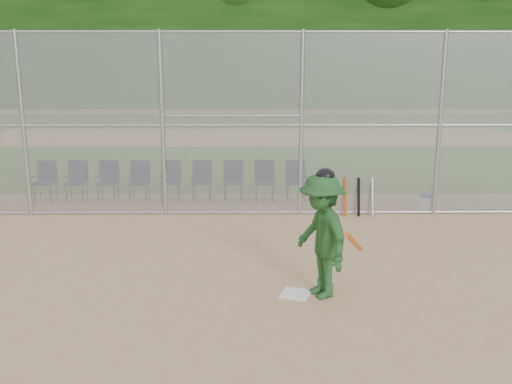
{
  "coord_description": "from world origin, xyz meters",
  "views": [
    {
      "loc": [
        -0.07,
        -7.31,
        3.39
      ],
      "look_at": [
        0.0,
        2.5,
        1.1
      ],
      "focal_mm": 40.0,
      "sensor_mm": 36.0,
      "label": 1
    }
  ],
  "objects_px": {
    "home_plate": "(296,294)",
    "water_cooler": "(426,203)",
    "batter_at_plate": "(321,235)",
    "chair_0": "(45,181)"
  },
  "relations": [
    {
      "from": "home_plate",
      "to": "water_cooler",
      "type": "relative_size",
      "value": 1.04
    },
    {
      "from": "batter_at_plate",
      "to": "water_cooler",
      "type": "height_order",
      "value": "batter_at_plate"
    },
    {
      "from": "water_cooler",
      "to": "chair_0",
      "type": "bearing_deg",
      "value": 172.92
    },
    {
      "from": "batter_at_plate",
      "to": "water_cooler",
      "type": "distance_m",
      "value": 5.6
    },
    {
      "from": "batter_at_plate",
      "to": "water_cooler",
      "type": "bearing_deg",
      "value": 57.69
    },
    {
      "from": "home_plate",
      "to": "chair_0",
      "type": "bearing_deg",
      "value": 134.57
    },
    {
      "from": "batter_at_plate",
      "to": "chair_0",
      "type": "relative_size",
      "value": 1.98
    },
    {
      "from": "home_plate",
      "to": "batter_at_plate",
      "type": "distance_m",
      "value": 0.98
    },
    {
      "from": "water_cooler",
      "to": "chair_0",
      "type": "height_order",
      "value": "chair_0"
    },
    {
      "from": "home_plate",
      "to": "batter_at_plate",
      "type": "xyz_separation_m",
      "value": [
        0.36,
        -0.02,
        0.91
      ]
    }
  ]
}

